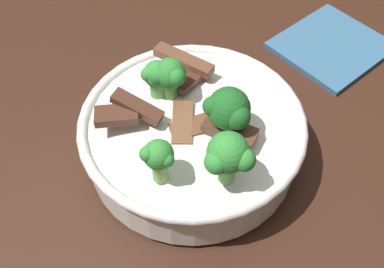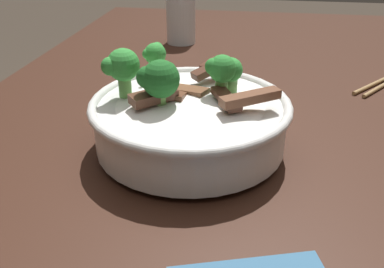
% 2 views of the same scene
% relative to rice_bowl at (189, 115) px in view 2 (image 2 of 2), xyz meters
% --- Properties ---
extents(dining_table, '(1.45, 0.95, 0.74)m').
position_rel_rice_bowl_xyz_m(dining_table, '(0.14, -0.09, -0.13)').
color(dining_table, '#381E14').
rests_on(dining_table, ground).
extents(rice_bowl, '(0.26, 0.26, 0.13)m').
position_rel_rice_bowl_xyz_m(rice_bowl, '(0.00, 0.00, 0.00)').
color(rice_bowl, white).
rests_on(rice_bowl, dining_table).
extents(drinking_glass, '(0.07, 0.07, 0.12)m').
position_rel_rice_bowl_xyz_m(drinking_glass, '(0.49, 0.10, 0.00)').
color(drinking_glass, white).
rests_on(drinking_glass, dining_table).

